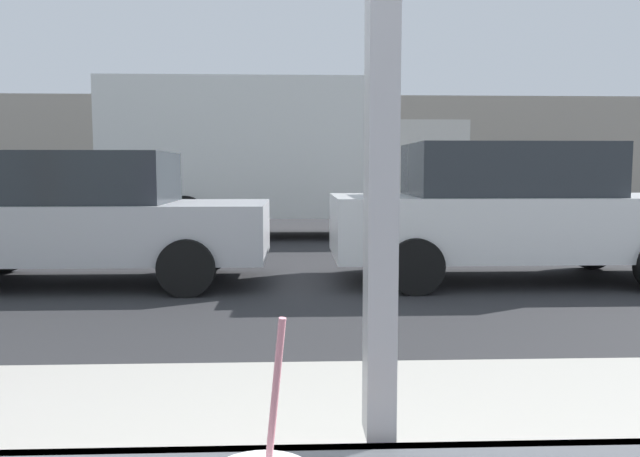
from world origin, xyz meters
name	(u,v)px	position (x,y,z in m)	size (l,w,h in m)	color
ground_plane	(305,265)	(0.00, 8.00, 0.00)	(60.00, 60.00, 0.00)	#2D2D30
building_facade_far	(299,152)	(0.00, 22.13, 2.02)	(28.00, 1.20, 4.05)	#A89E8E
parked_car_silver	(82,216)	(-2.75, 6.70, 0.83)	(4.46, 1.89, 1.61)	#BCBCC1
parked_car_white	(512,211)	(2.58, 6.70, 0.87)	(4.57, 1.91, 1.72)	silver
box_truck	(276,154)	(-0.55, 11.99, 1.71)	(7.15, 2.44, 3.17)	silver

